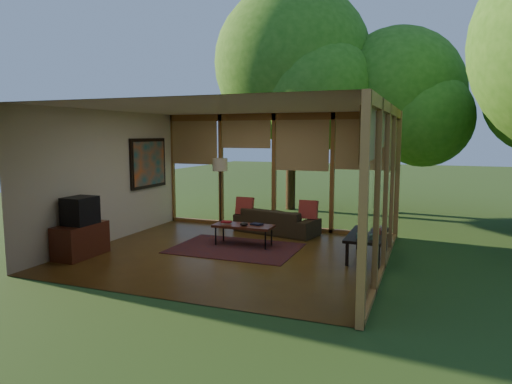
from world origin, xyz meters
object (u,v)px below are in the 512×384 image
at_px(coffee_table, 244,226).
at_px(floor_lamp, 220,169).
at_px(sofa, 276,221).
at_px(television, 80,211).
at_px(side_console, 366,236).
at_px(media_cabinet, 81,240).

bearing_deg(coffee_table, floor_lamp, 128.53).
relative_size(sofa, television, 3.46).
xyz_separation_m(sofa, side_console, (2.17, -1.42, 0.13)).
xyz_separation_m(sofa, television, (-2.68, -3.16, 0.57)).
bearing_deg(side_console, media_cabinet, -160.32).
xyz_separation_m(sofa, floor_lamp, (-1.51, 0.25, 1.13)).
xyz_separation_m(media_cabinet, coffee_table, (2.46, 1.82, 0.09)).
bearing_deg(television, media_cabinet, 180.00).
relative_size(sofa, coffee_table, 1.59).
relative_size(media_cabinet, television, 1.82).
bearing_deg(television, sofa, 49.73).
bearing_deg(sofa, floor_lamp, 3.99).
height_order(television, coffee_table, television).
height_order(coffee_table, side_console, side_console).
bearing_deg(television, coffee_table, 36.67).
bearing_deg(sofa, coffee_table, 93.22).
bearing_deg(television, floor_lamp, 71.04).
height_order(television, side_console, television).
distance_m(television, floor_lamp, 3.65).
distance_m(sofa, media_cabinet, 4.16).
relative_size(media_cabinet, floor_lamp, 0.61).
bearing_deg(sofa, television, 63.03).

